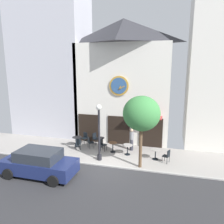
{
  "coord_description": "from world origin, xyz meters",
  "views": [
    {
      "loc": [
        3.65,
        -12.53,
        6.33
      ],
      "look_at": [
        -0.27,
        2.14,
        3.09
      ],
      "focal_mm": 35.71,
      "sensor_mm": 36.0,
      "label": 1
    }
  ],
  "objects": [
    {
      "name": "cafe_table_rightmost",
      "position": [
        -0.29,
        2.43,
        0.49
      ],
      "size": [
        0.62,
        0.62,
        0.74
      ],
      "color": "black",
      "rests_on": "ground_plane"
    },
    {
      "name": "street_tree",
      "position": [
        1.99,
        0.52,
        3.43
      ],
      "size": [
        2.26,
        2.04,
        4.53
      ],
      "color": "brown",
      "rests_on": "ground_plane"
    },
    {
      "name": "cafe_chair_near_lamp",
      "position": [
        -1.11,
        2.55,
        0.53
      ],
      "size": [
        0.47,
        0.47,
        0.9
      ],
      "color": "black",
      "rests_on": "ground_plane"
    },
    {
      "name": "parked_car_navy",
      "position": [
        -3.51,
        -2.06,
        0.76
      ],
      "size": [
        4.33,
        2.07,
        1.55
      ],
      "color": "navy",
      "rests_on": "ground_plane"
    },
    {
      "name": "cafe_table_center",
      "position": [
        0.85,
        2.24,
        0.52
      ],
      "size": [
        0.71,
        0.71,
        0.74
      ],
      "color": "black",
      "rests_on": "ground_plane"
    },
    {
      "name": "cafe_chair_facing_wall",
      "position": [
        -2.94,
        2.16,
        0.53
      ],
      "size": [
        0.56,
        0.56,
        0.9
      ],
      "color": "black",
      "rests_on": "ground_plane"
    },
    {
      "name": "neighbor_building_left",
      "position": [
        -7.17,
        6.3,
        6.71
      ],
      "size": [
        6.64,
        4.03,
        13.43
      ],
      "color": "#B2B2BC",
      "rests_on": "ground_plane"
    },
    {
      "name": "pedestrian_grey",
      "position": [
        0.97,
        3.16,
        0.86
      ],
      "size": [
        0.45,
        0.45,
        1.67
      ],
      "color": "#2D2D38",
      "rests_on": "ground_plane"
    },
    {
      "name": "cafe_table_center_right",
      "position": [
        -1.49,
        3.22,
        0.5
      ],
      "size": [
        0.63,
        0.63,
        0.75
      ],
      "color": "black",
      "rests_on": "ground_plane"
    },
    {
      "name": "cafe_chair_left_end",
      "position": [
        -3.0,
        3.67,
        0.53
      ],
      "size": [
        0.5,
        0.5,
        0.9
      ],
      "color": "black",
      "rests_on": "ground_plane"
    },
    {
      "name": "cafe_chair_curbside",
      "position": [
        3.61,
        1.56,
        0.53
      ],
      "size": [
        0.53,
        0.53,
        0.9
      ],
      "color": "black",
      "rests_on": "ground_plane"
    },
    {
      "name": "clock_building",
      "position": [
        -0.27,
        5.66,
        5.11
      ],
      "size": [
        7.67,
        4.14,
        9.89
      ],
      "color": "silver",
      "rests_on": "ground_plane"
    },
    {
      "name": "cafe_table_leftmost",
      "position": [
        -3.31,
        2.85,
        0.55
      ],
      "size": [
        0.72,
        0.72,
        0.77
      ],
      "color": "black",
      "rests_on": "ground_plane"
    },
    {
      "name": "ground_plane",
      "position": [
        0.0,
        -1.15,
        -0.02
      ],
      "size": [
        26.43,
        10.9,
        0.13
      ],
      "color": "gray"
    },
    {
      "name": "cafe_table_near_curb",
      "position": [
        2.84,
        1.93,
        0.48
      ],
      "size": [
        0.64,
        0.64,
        0.72
      ],
      "color": "black",
      "rests_on": "ground_plane"
    },
    {
      "name": "cafe_chair_corner",
      "position": [
        -2.11,
        3.74,
        0.53
      ],
      "size": [
        0.54,
        0.54,
        0.9
      ],
      "color": "black",
      "rests_on": "ground_plane"
    },
    {
      "name": "street_lamp",
      "position": [
        -0.82,
        0.88,
        1.94
      ],
      "size": [
        0.36,
        0.36,
        3.81
      ],
      "color": "black",
      "rests_on": "ground_plane"
    },
    {
      "name": "cafe_chair_facing_street",
      "position": [
        -2.19,
        2.73,
        0.53
      ],
      "size": [
        0.57,
        0.57,
        0.9
      ],
      "color": "black",
      "rests_on": "ground_plane"
    }
  ]
}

